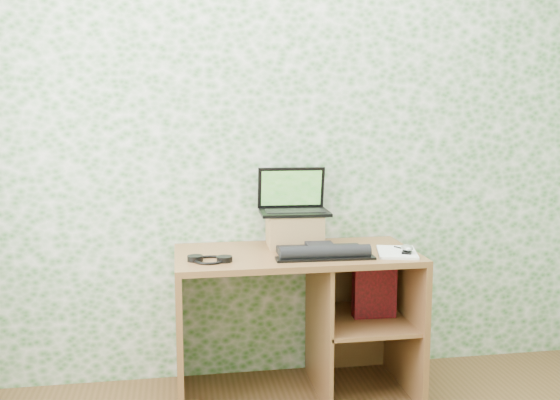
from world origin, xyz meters
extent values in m
plane|color=silver|center=(0.00, 1.75, 1.30)|extent=(3.50, 0.00, 3.50)
cube|color=brown|center=(0.00, 1.44, 0.73)|extent=(1.20, 0.60, 0.03)
cube|color=brown|center=(-0.58, 1.44, 0.36)|extent=(0.03, 0.60, 0.72)
cube|color=brown|center=(0.58, 1.44, 0.36)|extent=(0.03, 0.60, 0.72)
cube|color=brown|center=(0.12, 1.44, 0.36)|extent=(0.02, 0.56, 0.72)
cube|color=brown|center=(0.35, 1.44, 0.38)|extent=(0.46, 0.56, 0.02)
cube|color=brown|center=(0.36, 1.73, 0.36)|extent=(0.48, 0.02, 0.72)
cube|color=olive|center=(0.02, 1.58, 0.83)|extent=(0.29, 0.24, 0.17)
cube|color=black|center=(0.02, 1.58, 0.93)|extent=(0.36, 0.26, 0.02)
cube|color=black|center=(0.02, 1.58, 0.94)|extent=(0.31, 0.15, 0.00)
cube|color=black|center=(0.02, 1.68, 1.04)|extent=(0.36, 0.07, 0.22)
cube|color=#1B611E|center=(0.02, 1.68, 1.04)|extent=(0.32, 0.06, 0.19)
cube|color=black|center=(0.11, 1.38, 0.77)|extent=(0.42, 0.17, 0.03)
cube|color=black|center=(0.11, 1.38, 0.78)|extent=(0.14, 0.14, 0.05)
cylinder|color=black|center=(0.11, 1.27, 0.78)|extent=(0.44, 0.08, 0.07)
cube|color=black|center=(0.11, 1.27, 0.76)|extent=(0.48, 0.11, 0.01)
torus|color=black|center=(-0.44, 1.32, 0.76)|extent=(0.19, 0.19, 0.01)
cylinder|color=black|center=(-0.50, 1.34, 0.76)|extent=(0.07, 0.07, 0.03)
cylinder|color=black|center=(-0.37, 1.30, 0.76)|extent=(0.07, 0.07, 0.03)
cube|color=white|center=(0.49, 1.33, 0.76)|extent=(0.25, 0.30, 0.01)
ellipsoid|color=#BDBDC0|center=(0.52, 1.28, 0.78)|extent=(0.09, 0.10, 0.03)
cylinder|color=black|center=(0.53, 1.36, 0.77)|extent=(0.06, 0.10, 0.01)
cube|color=maroon|center=(0.41, 1.44, 0.52)|extent=(0.22, 0.08, 0.26)
camera|label=1|loc=(-0.58, -1.55, 1.46)|focal=40.00mm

